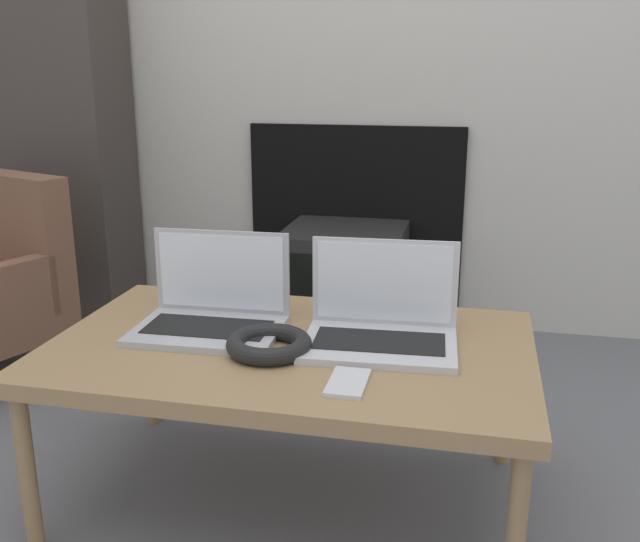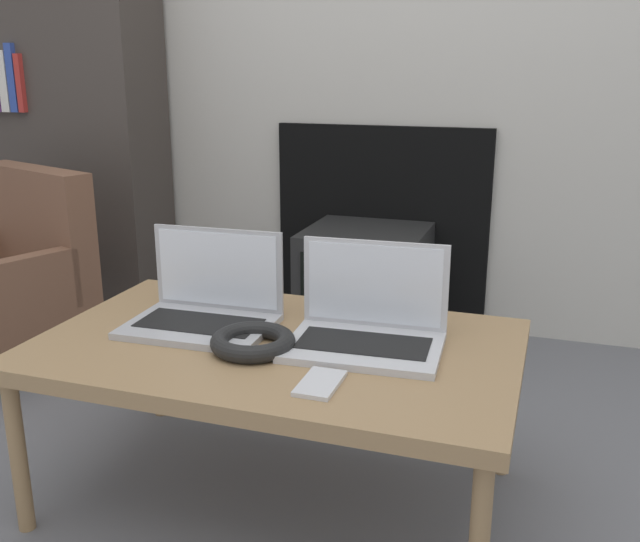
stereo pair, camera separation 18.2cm
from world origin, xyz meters
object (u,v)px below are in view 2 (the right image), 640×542
at_px(laptop_right, 368,324).
at_px(tv, 365,286).
at_px(headphones, 253,342).
at_px(phone, 320,383).
at_px(laptop_left, 206,306).

relative_size(laptop_right, tv, 0.80).
relative_size(headphones, phone, 1.44).
bearing_deg(phone, tv, 101.05).
bearing_deg(phone, headphones, 147.88).
xyz_separation_m(laptop_right, tv, (-0.27, 0.99, -0.23)).
height_order(laptop_right, tv, laptop_right).
relative_size(laptop_left, phone, 2.65).
relative_size(headphones, tv, 0.43).
xyz_separation_m(laptop_left, headphones, (0.17, -0.11, -0.03)).
xyz_separation_m(headphones, tv, (-0.05, 1.10, -0.21)).
height_order(laptop_left, tv, laptop_left).
bearing_deg(laptop_right, phone, -100.87).
height_order(laptop_left, headphones, laptop_left).
bearing_deg(headphones, laptop_left, 146.25).
bearing_deg(laptop_right, headphones, -156.69).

